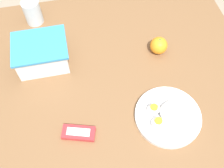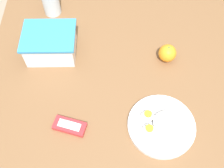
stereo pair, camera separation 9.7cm
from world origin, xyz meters
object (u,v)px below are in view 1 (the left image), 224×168
object	(u,v)px
orange_fruit	(159,45)
candy_bar	(79,133)
food_container	(42,55)
rice_plate	(169,115)
drinking_glass	(33,12)

from	to	relation	value
orange_fruit	candy_bar	bearing A→B (deg)	-141.56
food_container	orange_fruit	bearing A→B (deg)	-4.81
rice_plate	food_container	bearing A→B (deg)	140.95
orange_fruit	rice_plate	bearing A→B (deg)	-99.72
orange_fruit	drinking_glass	xyz separation A→B (m)	(-0.49, 0.28, 0.02)
candy_bar	drinking_glass	world-z (taller)	drinking_glass
rice_plate	drinking_glass	bearing A→B (deg)	127.34
orange_fruit	rice_plate	distance (m)	0.30
drinking_glass	orange_fruit	bearing A→B (deg)	-29.57
rice_plate	candy_bar	world-z (taller)	rice_plate
candy_bar	drinking_glass	distance (m)	0.59
orange_fruit	rice_plate	xyz separation A→B (m)	(-0.05, -0.30, -0.02)
food_container	candy_bar	distance (m)	0.35
rice_plate	candy_bar	distance (m)	0.32
candy_bar	drinking_glass	xyz separation A→B (m)	(-0.12, 0.57, 0.04)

